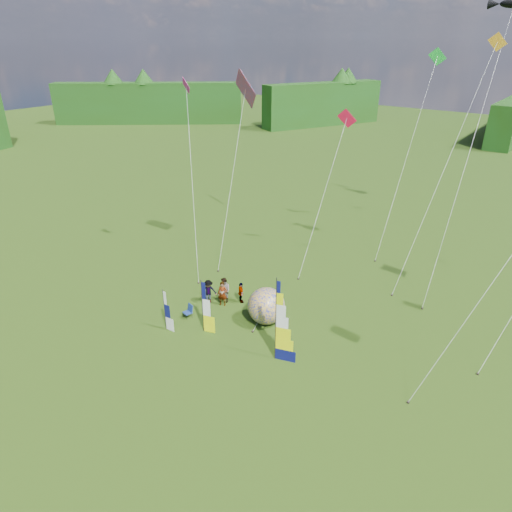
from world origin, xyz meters
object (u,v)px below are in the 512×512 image
Objects in this scene: side_banner_far at (165,310)px; spectator_c at (208,291)px; spectator_a at (222,294)px; side_banner_left at (202,307)px; spectator_d at (241,293)px; camp_chair at (188,312)px; kite_whale at (471,145)px; spectator_b at (224,290)px; feather_banner_main at (276,321)px; bol_inflatable at (266,306)px.

side_banner_far is 1.60× the size of spectator_c.
side_banner_left is at bearing -95.58° from spectator_a.
camp_chair is at bearing 104.79° from spectator_d.
kite_whale reaches higher than side_banner_far.
spectator_c is (-2.10, 2.82, -0.92)m from side_banner_left.
spectator_b is at bearing -115.02° from kite_whale.
spectator_c is 1.81× the size of camp_chair.
feather_banner_main reaches higher than spectator_c.
kite_whale is at bearing 61.47° from bol_inflatable.
camp_chair is at bearing 148.86° from side_banner_left.
camp_chair is at bearing 162.70° from feather_banner_main.
side_banner_far is at bearing -108.66° from kite_whale.
side_banner_left is 1.27× the size of side_banner_far.
feather_banner_main is 2.12× the size of bol_inflatable.
spectator_a is at bearing 86.48° from camp_chair.
spectator_d is at bearing 79.83° from camp_chair.
spectator_c reaches higher than spectator_d.
spectator_a is (-6.33, 2.68, -1.71)m from feather_banner_main.
spectator_d is at bearing -13.73° from spectator_c.
spectator_b reaches higher than spectator_d.
kite_whale is at bearing 26.72° from spectator_a.
kite_whale is (12.02, 16.62, 9.80)m from camp_chair.
bol_inflatable is 1.58× the size of spectator_d.
spectator_b is 0.09× the size of kite_whale.
feather_banner_main reaches higher than camp_chair.
feather_banner_main is 7.39m from spectator_b.
side_banner_left reaches higher than spectator_b.
feather_banner_main is 3.35× the size of spectator_d.
spectator_d reaches higher than camp_chair.
feather_banner_main is 2.78× the size of spectator_b.
side_banner_left is 3.70× the size of camp_chair.
side_banner_left reaches higher than spectator_d.
spectator_b is at bearing 91.57° from camp_chair.
side_banner_far is 0.14× the size of kite_whale.
spectator_c is at bearing 75.28° from spectator_d.
bol_inflatable is (2.61, 3.26, -0.57)m from side_banner_left.
camp_chair is at bearing -90.15° from spectator_b.
side_banner_left is 3.44m from spectator_a.
bol_inflatable reaches higher than spectator_c.
kite_whale is at bearing 42.37° from side_banner_left.
bol_inflatable reaches higher than spectator_a.
bol_inflatable is at bearing 7.39° from spectator_b.
side_banner_left reaches higher than camp_chair.
spectator_d is (-5.52, 3.73, -1.83)m from feather_banner_main.
spectator_c is 2.38m from camp_chair.
spectator_a is at bearing 72.96° from side_banner_far.
kite_whale is (10.40, 12.91, 9.50)m from spectator_d.
side_banner_left is at bearing -58.94° from spectator_b.
camp_chair is at bearing -148.29° from bol_inflatable.
spectator_a is 0.09× the size of kite_whale.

